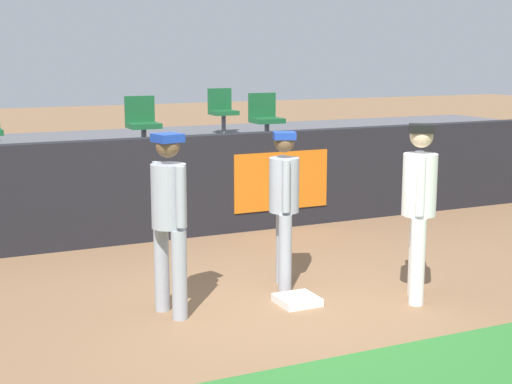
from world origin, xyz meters
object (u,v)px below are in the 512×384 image
Objects in this scene: first_base at (297,300)px; seat_back_right at (222,109)px; seat_front_center at (142,120)px; player_fielder_home at (419,200)px; seat_front_right at (265,116)px; player_coach_visitor at (169,212)px; player_runner_visitor at (284,198)px.

seat_back_right is at bearing 74.03° from first_base.
seat_front_center is at bearing -138.93° from seat_back_right.
first_base is 1.62m from player_fielder_home.
first_base is at bearing -87.35° from seat_front_center.
player_fielder_home is at bearing -74.37° from seat_front_center.
player_coach_visitor is at bearing -125.44° from seat_front_right.
player_runner_visitor is 4.12m from seat_front_center.
player_coach_visitor is 2.13× the size of seat_front_right.
player_fielder_home is at bearing 61.93° from player_coach_visitor.
seat_front_center is (1.06, 4.42, 0.48)m from player_coach_visitor.
seat_front_right reaches higher than player_fielder_home.
seat_front_center and seat_front_right have the same top height.
player_fielder_home is 2.18× the size of seat_front_right.
seat_back_right is (0.65, 6.85, 0.46)m from player_fielder_home.
seat_front_right is at bearing 178.07° from player_runner_visitor.
seat_front_right is at bearing -153.35° from player_fielder_home.
seat_front_right is at bearing 68.13° from first_base.
player_fielder_home is 1.07× the size of player_runner_visitor.
player_fielder_home is (1.20, -0.39, 1.02)m from first_base.
player_runner_visitor is (0.14, 0.59, 0.95)m from first_base.
player_runner_visitor reaches higher than first_base.
player_coach_visitor reaches higher than player_runner_visitor.
first_base is 0.22× the size of player_coach_visitor.
player_runner_visitor is at bearing 76.36° from first_base.
player_coach_visitor is 2.13× the size of seat_back_right.
player_coach_visitor is at bearing -116.67° from seat_back_right.
first_base is at bearing -105.97° from seat_back_right.
player_runner_visitor is at bearing -98.58° from player_fielder_home.
player_coach_visitor is 5.44m from seat_front_right.
seat_back_right is 1.80m from seat_front_right.
seat_back_right is (3.12, 6.22, 0.48)m from player_coach_visitor.
first_base is at bearing 65.35° from player_coach_visitor.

